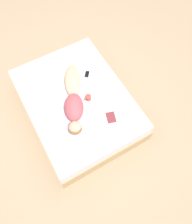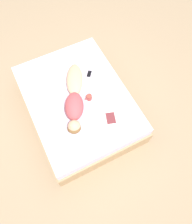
{
  "view_description": "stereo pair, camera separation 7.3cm",
  "coord_description": "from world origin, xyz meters",
  "px_view_note": "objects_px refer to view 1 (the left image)",
  "views": [
    {
      "loc": [
        0.59,
        1.68,
        3.55
      ],
      "look_at": [
        -0.13,
        0.4,
        0.59
      ],
      "focal_mm": 35.0,
      "sensor_mm": 36.0,
      "label": 1
    },
    {
      "loc": [
        0.53,
        1.71,
        3.55
      ],
      "look_at": [
        -0.13,
        0.4,
        0.59
      ],
      "focal_mm": 35.0,
      "sensor_mm": 36.0,
      "label": 2
    }
  ],
  "objects_px": {
    "open_magazine": "(117,116)",
    "coffee_mug": "(88,98)",
    "cell_phone": "(87,74)",
    "person": "(74,100)"
  },
  "relations": [
    {
      "from": "open_magazine",
      "to": "coffee_mug",
      "type": "xyz_separation_m",
      "value": [
        0.24,
        -0.49,
        0.04
      ]
    },
    {
      "from": "person",
      "to": "open_magazine",
      "type": "distance_m",
      "value": 0.71
    },
    {
      "from": "person",
      "to": "coffee_mug",
      "type": "xyz_separation_m",
      "value": [
        -0.23,
        0.04,
        -0.05
      ]
    },
    {
      "from": "cell_phone",
      "to": "person",
      "type": "bearing_deg",
      "value": 81.26
    },
    {
      "from": "open_magazine",
      "to": "cell_phone",
      "type": "distance_m",
      "value": 0.92
    },
    {
      "from": "open_magazine",
      "to": "cell_phone",
      "type": "height_order",
      "value": "same"
    },
    {
      "from": "person",
      "to": "cell_phone",
      "type": "relative_size",
      "value": 8.85
    },
    {
      "from": "coffee_mug",
      "to": "cell_phone",
      "type": "relative_size",
      "value": 0.87
    },
    {
      "from": "open_magazine",
      "to": "cell_phone",
      "type": "xyz_separation_m",
      "value": [
        0.03,
        -0.92,
        0.0
      ]
    },
    {
      "from": "cell_phone",
      "to": "open_magazine",
      "type": "bearing_deg",
      "value": 131.29
    }
  ]
}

